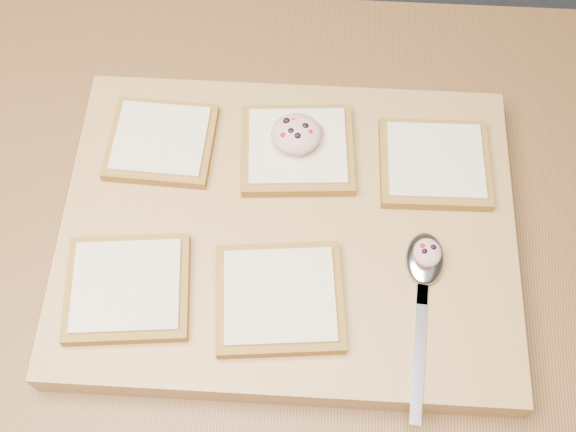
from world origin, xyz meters
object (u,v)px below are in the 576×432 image
(bread_far_center, at_px, (297,149))
(spoon, at_px, (424,272))
(tuna_salad_dollop, at_px, (296,134))
(cutting_board, at_px, (288,231))

(bread_far_center, xyz_separation_m, spoon, (0.14, -0.14, -0.00))
(bread_far_center, xyz_separation_m, tuna_salad_dollop, (-0.00, 0.01, 0.02))
(tuna_salad_dollop, bearing_deg, bread_far_center, -71.42)
(tuna_salad_dollop, bearing_deg, spoon, -46.27)
(bread_far_center, bearing_deg, cutting_board, -93.65)
(bread_far_center, height_order, tuna_salad_dollop, tuna_salad_dollop)
(cutting_board, bearing_deg, bread_far_center, 86.35)
(tuna_salad_dollop, relative_size, spoon, 0.28)
(cutting_board, relative_size, spoon, 2.42)
(cutting_board, relative_size, tuna_salad_dollop, 8.72)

